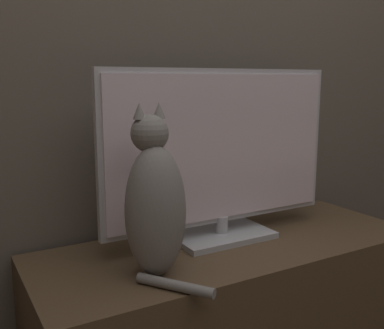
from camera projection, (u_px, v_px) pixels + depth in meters
tv_stand at (231, 305)px, 1.57m from camera, size 1.34×0.51×0.45m
tv at (221, 155)px, 1.53m from camera, size 0.88×0.21×0.58m
cat at (155, 205)px, 1.25m from camera, size 0.17×0.30×0.49m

